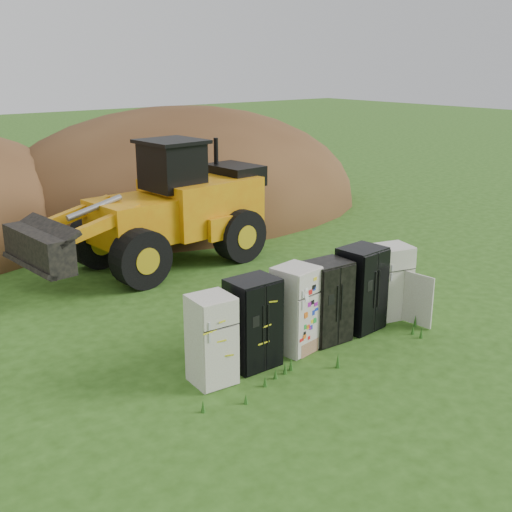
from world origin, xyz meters
The scene contains 9 objects.
ground centered at (0.00, 0.00, 0.00)m, with size 120.00×120.00×0.00m, color #274B14.
fridge_leftmost centered at (-2.45, -0.03, 0.80)m, with size 0.71×0.68×1.60m, color silver, non-canonical shape.
fridge_black_side centered at (-1.50, 0.03, 0.84)m, with size 0.88×0.69×1.68m, color black, non-canonical shape.
fridge_sticker centered at (-0.46, 0.04, 0.84)m, with size 0.75×0.70×1.69m, color silver, non-canonical shape.
fridge_dark_mid centered at (0.34, -0.02, 0.83)m, with size 0.85×0.69×1.65m, color black, non-canonical shape.
fridge_black_right centered at (1.32, -0.02, 0.88)m, with size 0.88×0.73×1.76m, color black, non-canonical shape.
fridge_open_door centered at (2.31, 0.00, 0.81)m, with size 0.74×0.68×1.62m, color silver, non-canonical shape.
wheel_loader centered at (-0.13, 6.23, 1.70)m, with size 7.02×2.84×3.39m, color #CB8E0D, non-canonical shape.
dirt_mound_right centered at (4.50, 11.93, 0.00)m, with size 14.89×10.92×7.63m, color #432915.
Camera 1 is at (-8.19, -8.42, 5.43)m, focal length 45.00 mm.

